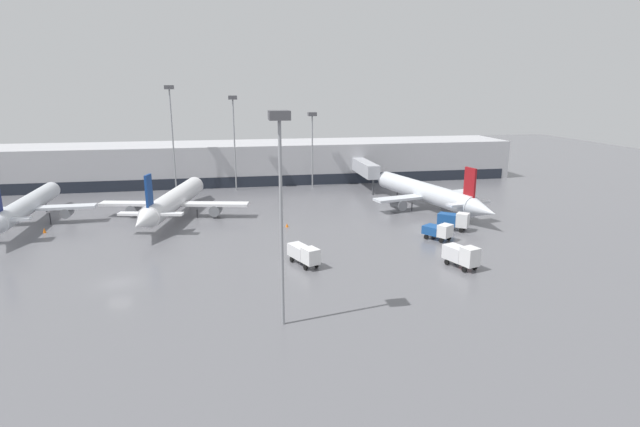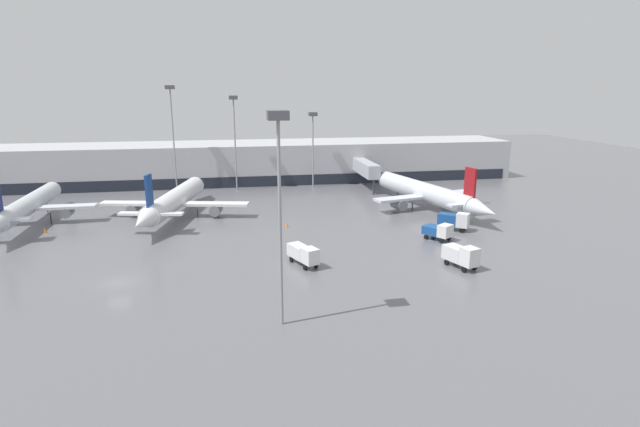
{
  "view_description": "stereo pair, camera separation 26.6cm",
  "coord_description": "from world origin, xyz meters",
  "px_view_note": "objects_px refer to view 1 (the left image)",
  "views": [
    {
      "loc": [
        12.94,
        -56.23,
        21.57
      ],
      "look_at": [
        26.26,
        15.88,
        3.0
      ],
      "focal_mm": 28.0,
      "sensor_mm": 36.0,
      "label": 1
    },
    {
      "loc": [
        13.2,
        -56.28,
        21.57
      ],
      "look_at": [
        26.26,
        15.88,
        3.0
      ],
      "focal_mm": 28.0,
      "sensor_mm": 36.0,
      "label": 2
    }
  ],
  "objects_px": {
    "service_truck_3": "(304,253)",
    "apron_light_mast_0": "(171,111)",
    "service_truck_0": "(438,231)",
    "service_truck_1": "(454,220)",
    "parked_jet_0": "(174,200)",
    "traffic_cone_0": "(44,230)",
    "apron_light_mast_2": "(233,117)",
    "apron_light_mast_3": "(312,128)",
    "traffic_cone_2": "(176,205)",
    "service_truck_2": "(462,255)",
    "traffic_cone_1": "(287,225)",
    "parked_jet_2": "(426,193)",
    "parked_jet_1": "(27,206)",
    "apron_light_mast_1": "(280,161)"
  },
  "relations": [
    {
      "from": "service_truck_3",
      "to": "apron_light_mast_0",
      "type": "distance_m",
      "value": 55.9
    },
    {
      "from": "service_truck_3",
      "to": "traffic_cone_0",
      "type": "xyz_separation_m",
      "value": [
        -36.87,
        21.24,
        -1.13
      ]
    },
    {
      "from": "apron_light_mast_1",
      "to": "service_truck_3",
      "type": "bearing_deg",
      "value": 74.42
    },
    {
      "from": "service_truck_0",
      "to": "apron_light_mast_0",
      "type": "bearing_deg",
      "value": -170.76
    },
    {
      "from": "parked_jet_1",
      "to": "traffic_cone_2",
      "type": "relative_size",
      "value": 41.08
    },
    {
      "from": "traffic_cone_0",
      "to": "traffic_cone_2",
      "type": "relative_size",
      "value": 0.99
    },
    {
      "from": "service_truck_1",
      "to": "traffic_cone_1",
      "type": "relative_size",
      "value": 7.71
    },
    {
      "from": "parked_jet_1",
      "to": "traffic_cone_0",
      "type": "height_order",
      "value": "parked_jet_1"
    },
    {
      "from": "service_truck_2",
      "to": "traffic_cone_2",
      "type": "bearing_deg",
      "value": -155.36
    },
    {
      "from": "apron_light_mast_2",
      "to": "parked_jet_0",
      "type": "bearing_deg",
      "value": -116.86
    },
    {
      "from": "parked_jet_2",
      "to": "apron_light_mast_0",
      "type": "xyz_separation_m",
      "value": [
        -46.36,
        24.1,
        14.0
      ]
    },
    {
      "from": "service_truck_0",
      "to": "service_truck_1",
      "type": "xyz_separation_m",
      "value": [
        4.42,
        4.42,
        0.24
      ]
    },
    {
      "from": "parked_jet_1",
      "to": "service_truck_1",
      "type": "xyz_separation_m",
      "value": [
        66.13,
        -15.43,
        -1.53
      ]
    },
    {
      "from": "apron_light_mast_2",
      "to": "traffic_cone_1",
      "type": "bearing_deg",
      "value": -76.93
    },
    {
      "from": "parked_jet_0",
      "to": "traffic_cone_0",
      "type": "distance_m",
      "value": 19.92
    },
    {
      "from": "apron_light_mast_3",
      "to": "service_truck_0",
      "type": "bearing_deg",
      "value": -75.17
    },
    {
      "from": "parked_jet_2",
      "to": "service_truck_1",
      "type": "bearing_deg",
      "value": 162.03
    },
    {
      "from": "apron_light_mast_3",
      "to": "apron_light_mast_2",
      "type": "bearing_deg",
      "value": -178.14
    },
    {
      "from": "apron_light_mast_2",
      "to": "apron_light_mast_3",
      "type": "height_order",
      "value": "apron_light_mast_2"
    },
    {
      "from": "service_truck_0",
      "to": "apron_light_mast_0",
      "type": "height_order",
      "value": "apron_light_mast_0"
    },
    {
      "from": "parked_jet_1",
      "to": "apron_light_mast_3",
      "type": "relative_size",
      "value": 1.94
    },
    {
      "from": "parked_jet_0",
      "to": "traffic_cone_0",
      "type": "height_order",
      "value": "parked_jet_0"
    },
    {
      "from": "apron_light_mast_2",
      "to": "traffic_cone_0",
      "type": "bearing_deg",
      "value": -136.6
    },
    {
      "from": "service_truck_0",
      "to": "traffic_cone_1",
      "type": "height_order",
      "value": "service_truck_0"
    },
    {
      "from": "service_truck_1",
      "to": "apron_light_mast_2",
      "type": "distance_m",
      "value": 51.82
    },
    {
      "from": "service_truck_0",
      "to": "apron_light_mast_0",
      "type": "relative_size",
      "value": 0.21
    },
    {
      "from": "service_truck_1",
      "to": "apron_light_mast_1",
      "type": "relative_size",
      "value": 0.24
    },
    {
      "from": "apron_light_mast_1",
      "to": "apron_light_mast_3",
      "type": "relative_size",
      "value": 1.2
    },
    {
      "from": "traffic_cone_0",
      "to": "apron_light_mast_0",
      "type": "distance_m",
      "value": 37.18
    },
    {
      "from": "traffic_cone_2",
      "to": "apron_light_mast_1",
      "type": "height_order",
      "value": "apron_light_mast_1"
    },
    {
      "from": "service_truck_0",
      "to": "traffic_cone_0",
      "type": "distance_m",
      "value": 59.47
    },
    {
      "from": "traffic_cone_2",
      "to": "apron_light_mast_1",
      "type": "distance_m",
      "value": 54.84
    },
    {
      "from": "service_truck_3",
      "to": "traffic_cone_0",
      "type": "height_order",
      "value": "service_truck_3"
    },
    {
      "from": "service_truck_3",
      "to": "parked_jet_0",
      "type": "bearing_deg",
      "value": -168.81
    },
    {
      "from": "service_truck_0",
      "to": "traffic_cone_2",
      "type": "distance_m",
      "value": 48.58
    },
    {
      "from": "service_truck_3",
      "to": "apron_light_mast_2",
      "type": "bearing_deg",
      "value": 166.33
    },
    {
      "from": "apron_light_mast_0",
      "to": "service_truck_1",
      "type": "bearing_deg",
      "value": -40.43
    },
    {
      "from": "parked_jet_0",
      "to": "apron_light_mast_2",
      "type": "xyz_separation_m",
      "value": [
        10.89,
        21.5,
        12.69
      ]
    },
    {
      "from": "parked_jet_2",
      "to": "service_truck_2",
      "type": "xyz_separation_m",
      "value": [
        -7.5,
        -30.21,
        -1.31
      ]
    },
    {
      "from": "parked_jet_1",
      "to": "parked_jet_2",
      "type": "bearing_deg",
      "value": -92.0
    },
    {
      "from": "parked_jet_2",
      "to": "service_truck_1",
      "type": "relative_size",
      "value": 7.54
    },
    {
      "from": "parked_jet_2",
      "to": "traffic_cone_1",
      "type": "relative_size",
      "value": 58.17
    },
    {
      "from": "service_truck_1",
      "to": "traffic_cone_0",
      "type": "relative_size",
      "value": 6.12
    },
    {
      "from": "parked_jet_0",
      "to": "traffic_cone_2",
      "type": "relative_size",
      "value": 43.38
    },
    {
      "from": "apron_light_mast_2",
      "to": "apron_light_mast_3",
      "type": "relative_size",
      "value": 1.22
    },
    {
      "from": "traffic_cone_2",
      "to": "apron_light_mast_2",
      "type": "distance_m",
      "value": 23.56
    },
    {
      "from": "service_truck_1",
      "to": "parked_jet_0",
      "type": "bearing_deg",
      "value": -160.9
    },
    {
      "from": "traffic_cone_0",
      "to": "apron_light_mast_0",
      "type": "relative_size",
      "value": 0.03
    },
    {
      "from": "service_truck_1",
      "to": "apron_light_mast_3",
      "type": "height_order",
      "value": "apron_light_mast_3"
    },
    {
      "from": "parked_jet_1",
      "to": "apron_light_mast_1",
      "type": "height_order",
      "value": "apron_light_mast_1"
    }
  ]
}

